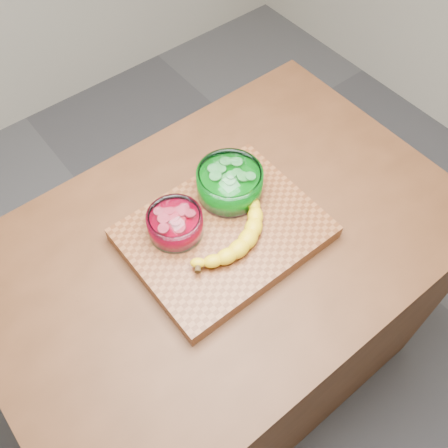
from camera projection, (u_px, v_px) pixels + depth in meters
ground at (224, 362)px, 1.96m from camera, size 3.50×3.50×0.00m
counter at (224, 315)px, 1.59m from camera, size 1.20×0.80×0.90m
cutting_board at (224, 233)px, 1.20m from camera, size 0.45×0.35×0.04m
bowl_red at (175, 224)px, 1.16m from camera, size 0.13×0.13×0.06m
bowl_green at (230, 183)px, 1.22m from camera, size 0.16×0.16×0.08m
banana at (228, 231)px, 1.16m from camera, size 0.28×0.17×0.04m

